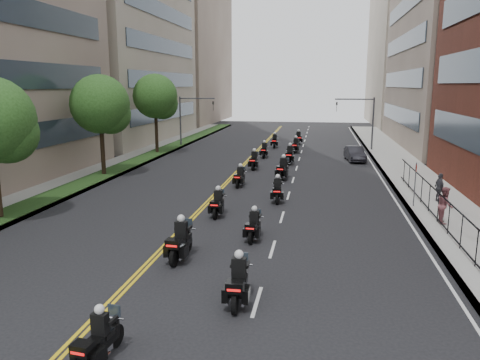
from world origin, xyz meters
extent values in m
cube|color=gray|center=(12.00, 25.00, 0.07)|extent=(4.00, 90.00, 0.15)
cube|color=gray|center=(-12.00, 25.00, 0.07)|extent=(4.00, 90.00, 0.15)
cube|color=#1B3714|center=(-11.20, 25.00, 0.17)|extent=(2.00, 90.00, 0.04)
cube|color=#7F6A5D|center=(21.50, 48.00, 15.00)|extent=(15.00, 28.00, 30.00)
cube|color=#333F4C|center=(13.95, 48.00, 3.50)|extent=(0.12, 24.08, 1.80)
cube|color=#333F4C|center=(13.95, 48.00, 7.50)|extent=(0.12, 24.08, 1.80)
cube|color=#333F4C|center=(13.95, 48.00, 11.50)|extent=(0.12, 24.08, 1.80)
cube|color=#333F4C|center=(13.95, 48.00, 15.50)|extent=(0.12, 24.08, 1.80)
cube|color=gray|center=(21.50, 78.00, 13.00)|extent=(15.00, 28.00, 26.00)
cube|color=#333F4C|center=(-13.95, 17.00, 3.50)|extent=(0.12, 25.80, 1.80)
cube|color=#333F4C|center=(-13.95, 17.00, 7.50)|extent=(0.12, 25.80, 1.80)
cube|color=gray|center=(-22.00, 48.00, 17.00)|extent=(16.00, 28.00, 34.00)
cube|color=#333F4C|center=(-13.95, 48.00, 3.50)|extent=(0.12, 24.08, 1.80)
cube|color=#333F4C|center=(-13.95, 48.00, 7.50)|extent=(0.12, 24.08, 1.80)
cube|color=#333F4C|center=(-13.95, 48.00, 11.50)|extent=(0.12, 24.08, 1.80)
cube|color=#333F4C|center=(-13.95, 48.00, 15.50)|extent=(0.12, 24.08, 1.80)
cube|color=#7F6A5D|center=(-22.00, 78.00, 13.00)|extent=(16.00, 28.00, 26.00)
cube|color=black|center=(11.00, 12.00, 1.60)|extent=(0.05, 28.00, 0.05)
cube|color=black|center=(11.00, 12.00, 0.30)|extent=(0.05, 28.00, 0.05)
sphere|color=#1F4717|center=(-10.60, 12.40, 4.49)|extent=(3.08, 3.08, 3.08)
cylinder|color=#322516|center=(-11.20, 24.00, 2.55)|extent=(0.32, 0.32, 5.11)
sphere|color=#1F4717|center=(-11.20, 24.00, 5.47)|extent=(4.40, 4.40, 4.40)
sphere|color=#1F4717|center=(-10.60, 24.40, 4.75)|extent=(3.08, 3.08, 3.08)
cylinder|color=#322516|center=(-11.20, 36.00, 2.69)|extent=(0.32, 0.32, 5.39)
sphere|color=#1F4717|center=(-11.20, 36.00, 5.78)|extent=(4.40, 4.40, 4.40)
sphere|color=#1F4717|center=(-10.60, 36.40, 5.00)|extent=(3.08, 3.08, 3.08)
cylinder|color=#3F3F44|center=(10.50, 42.00, 2.80)|extent=(0.18, 0.18, 5.60)
cylinder|color=#3F3F44|center=(8.50, 42.00, 5.40)|extent=(4.00, 0.14, 0.14)
imported|color=black|center=(6.70, 42.00, 4.60)|extent=(0.16, 0.20, 1.00)
cylinder|color=#3F3F44|center=(-10.50, 42.00, 2.80)|extent=(0.18, 0.18, 5.60)
cylinder|color=#3F3F44|center=(-8.50, 42.00, 5.40)|extent=(4.00, 0.14, 0.14)
imported|color=black|center=(-6.70, 42.00, 4.60)|extent=(0.16, 0.20, 1.00)
cylinder|color=black|center=(-0.18, 1.75, 0.31)|extent=(0.20, 0.63, 0.62)
cube|color=black|center=(-0.26, 1.02, 0.57)|extent=(0.52, 1.27, 0.37)
cube|color=silver|center=(-0.26, 1.07, 0.36)|extent=(0.40, 0.54, 0.27)
cube|color=black|center=(-0.34, 0.30, 0.79)|extent=(0.52, 0.43, 0.29)
cube|color=red|center=(-0.36, 0.11, 0.77)|extent=(0.37, 0.07, 0.06)
cube|color=black|center=(-0.26, 1.07, 1.02)|extent=(0.43, 0.30, 0.57)
sphere|color=silver|center=(-0.25, 1.08, 1.41)|extent=(0.26, 0.26, 0.26)
cylinder|color=black|center=(2.64, 4.07, 0.35)|extent=(0.17, 0.71, 0.70)
cylinder|color=black|center=(2.59, 5.73, 0.35)|extent=(0.17, 0.71, 0.70)
cube|color=black|center=(2.61, 4.90, 0.64)|extent=(0.48, 1.41, 0.41)
cube|color=silver|center=(2.61, 4.96, 0.40)|extent=(0.41, 0.58, 0.31)
cube|color=black|center=(2.64, 4.07, 0.89)|extent=(0.55, 0.45, 0.33)
cube|color=red|center=(2.65, 3.86, 0.87)|extent=(0.42, 0.04, 0.07)
cube|color=black|center=(2.61, 4.96, 1.16)|extent=(0.46, 0.30, 0.64)
sphere|color=silver|center=(2.61, 4.97, 1.60)|extent=(0.30, 0.30, 0.30)
cylinder|color=black|center=(-0.36, 7.43, 0.37)|extent=(0.18, 0.74, 0.74)
cylinder|color=black|center=(-0.30, 9.16, 0.37)|extent=(0.18, 0.74, 0.74)
cube|color=black|center=(-0.33, 8.30, 0.67)|extent=(0.51, 1.48, 0.43)
cube|color=silver|center=(-0.33, 8.35, 0.42)|extent=(0.43, 0.61, 0.32)
cube|color=black|center=(-0.36, 7.43, 0.93)|extent=(0.58, 0.48, 0.35)
cube|color=red|center=(-0.37, 7.21, 0.91)|extent=(0.43, 0.05, 0.08)
cube|color=black|center=(-0.33, 8.35, 1.21)|extent=(0.49, 0.32, 0.67)
sphere|color=silver|center=(-0.33, 8.36, 1.67)|extent=(0.31, 0.31, 0.31)
cylinder|color=black|center=(2.18, 10.48, 0.31)|extent=(0.17, 0.63, 0.63)
cylinder|color=black|center=(2.28, 11.95, 0.31)|extent=(0.17, 0.63, 0.63)
cube|color=black|center=(2.23, 11.21, 0.57)|extent=(0.46, 1.26, 0.37)
cube|color=silver|center=(2.23, 11.26, 0.36)|extent=(0.38, 0.53, 0.28)
cube|color=black|center=(2.18, 10.48, 0.79)|extent=(0.50, 0.42, 0.29)
cube|color=red|center=(2.17, 10.29, 0.77)|extent=(0.37, 0.05, 0.06)
cube|color=black|center=(2.23, 11.26, 1.03)|extent=(0.42, 0.28, 0.57)
sphere|color=silver|center=(2.23, 11.27, 1.42)|extent=(0.27, 0.27, 0.27)
cylinder|color=black|center=(-0.22, 13.99, 0.33)|extent=(0.14, 0.66, 0.66)
cylinder|color=black|center=(-0.22, 15.54, 0.33)|extent=(0.14, 0.66, 0.66)
cube|color=black|center=(-0.22, 14.77, 0.60)|extent=(0.41, 1.31, 0.39)
cube|color=silver|center=(-0.22, 14.81, 0.38)|extent=(0.37, 0.53, 0.29)
cube|color=black|center=(-0.22, 13.99, 0.83)|extent=(0.50, 0.41, 0.31)
cube|color=red|center=(-0.22, 13.79, 0.81)|extent=(0.39, 0.03, 0.07)
cube|color=black|center=(-0.22, 14.81, 1.08)|extent=(0.43, 0.27, 0.60)
sphere|color=silver|center=(-0.22, 14.82, 1.49)|extent=(0.28, 0.28, 0.28)
cylinder|color=black|center=(2.68, 17.61, 0.33)|extent=(0.17, 0.68, 0.67)
cylinder|color=black|center=(2.60, 19.18, 0.33)|extent=(0.17, 0.68, 0.67)
cube|color=black|center=(2.64, 18.40, 0.61)|extent=(0.48, 1.35, 0.39)
cube|color=silver|center=(2.64, 18.44, 0.38)|extent=(0.40, 0.56, 0.30)
cube|color=black|center=(2.68, 17.61, 0.85)|extent=(0.53, 0.44, 0.31)
cube|color=red|center=(2.69, 17.40, 0.83)|extent=(0.39, 0.05, 0.07)
cube|color=black|center=(2.64, 18.44, 1.10)|extent=(0.45, 0.30, 0.61)
sphere|color=silver|center=(2.64, 18.45, 1.52)|extent=(0.29, 0.29, 0.29)
cylinder|color=black|center=(-0.35, 21.51, 0.32)|extent=(0.17, 0.65, 0.64)
cylinder|color=black|center=(-0.24, 23.02, 0.32)|extent=(0.17, 0.65, 0.64)
cube|color=black|center=(-0.29, 22.26, 0.59)|extent=(0.48, 1.30, 0.38)
cube|color=silver|center=(-0.29, 22.31, 0.37)|extent=(0.39, 0.54, 0.28)
cube|color=black|center=(-0.35, 21.51, 0.81)|extent=(0.52, 0.43, 0.30)
cube|color=red|center=(-0.36, 21.31, 0.79)|extent=(0.38, 0.05, 0.07)
cube|color=black|center=(-0.29, 22.31, 1.06)|extent=(0.43, 0.29, 0.59)
sphere|color=silver|center=(-0.29, 22.32, 1.46)|extent=(0.27, 0.27, 0.27)
cylinder|color=black|center=(2.33, 24.32, 0.38)|extent=(0.26, 0.77, 0.75)
cylinder|color=black|center=(2.58, 26.08, 0.38)|extent=(0.26, 0.77, 0.75)
cube|color=black|center=(2.45, 25.20, 0.69)|extent=(0.67, 1.55, 0.44)
cube|color=silver|center=(2.46, 25.26, 0.43)|extent=(0.50, 0.66, 0.33)
cube|color=black|center=(2.33, 24.32, 0.95)|extent=(0.63, 0.54, 0.35)
cube|color=red|center=(2.30, 24.09, 0.93)|extent=(0.44, 0.09, 0.08)
cube|color=black|center=(2.46, 25.26, 1.24)|extent=(0.53, 0.37, 0.69)
sphere|color=silver|center=(2.46, 25.27, 1.71)|extent=(0.32, 0.32, 0.32)
cylinder|color=black|center=(-0.28, 28.26, 0.35)|extent=(0.15, 0.70, 0.70)
cylinder|color=black|center=(-0.27, 29.90, 0.35)|extent=(0.15, 0.70, 0.70)
cube|color=black|center=(-0.28, 29.08, 0.64)|extent=(0.44, 1.39, 0.41)
cube|color=silver|center=(-0.28, 29.13, 0.40)|extent=(0.39, 0.57, 0.31)
cube|color=black|center=(-0.28, 28.26, 0.88)|extent=(0.54, 0.43, 0.33)
cube|color=red|center=(-0.28, 28.04, 0.86)|extent=(0.41, 0.03, 0.07)
cube|color=black|center=(-0.28, 29.13, 1.15)|extent=(0.45, 0.29, 0.64)
sphere|color=silver|center=(-0.28, 29.14, 1.58)|extent=(0.30, 0.30, 0.30)
cylinder|color=black|center=(2.46, 31.30, 0.38)|extent=(0.18, 0.76, 0.76)
cylinder|color=black|center=(2.51, 33.08, 0.38)|extent=(0.18, 0.76, 0.76)
cube|color=black|center=(2.48, 32.19, 0.69)|extent=(0.51, 1.52, 0.45)
cube|color=silver|center=(2.48, 32.25, 0.43)|extent=(0.44, 0.62, 0.33)
cube|color=black|center=(2.46, 31.30, 0.96)|extent=(0.59, 0.48, 0.36)
cube|color=red|center=(2.45, 31.07, 0.94)|extent=(0.45, 0.05, 0.08)
cube|color=black|center=(2.48, 32.25, 1.25)|extent=(0.50, 0.33, 0.69)
sphere|color=silver|center=(2.48, 32.26, 1.71)|extent=(0.32, 0.32, 0.32)
cylinder|color=black|center=(-0.18, 34.71, 0.34)|extent=(0.15, 0.67, 0.67)
cylinder|color=black|center=(-0.21, 36.29, 0.34)|extent=(0.15, 0.67, 0.67)
cube|color=black|center=(-0.19, 35.50, 0.61)|extent=(0.44, 1.34, 0.39)
cube|color=silver|center=(-0.19, 35.55, 0.38)|extent=(0.39, 0.55, 0.30)
cube|color=black|center=(-0.18, 34.71, 0.85)|extent=(0.52, 0.42, 0.32)
cube|color=red|center=(-0.17, 34.50, 0.83)|extent=(0.40, 0.04, 0.07)
cube|color=black|center=(-0.19, 35.55, 1.11)|extent=(0.44, 0.28, 0.61)
sphere|color=silver|center=(-0.19, 35.56, 1.52)|extent=(0.29, 0.29, 0.29)
cylinder|color=black|center=(2.55, 38.51, 0.35)|extent=(0.21, 0.72, 0.71)
cylinder|color=black|center=(2.71, 40.17, 0.35)|extent=(0.21, 0.72, 0.71)
cube|color=black|center=(2.63, 39.34, 0.65)|extent=(0.57, 1.44, 0.42)
cube|color=silver|center=(2.64, 39.39, 0.41)|extent=(0.45, 0.61, 0.31)
cube|color=black|center=(2.55, 38.51, 0.90)|extent=(0.58, 0.49, 0.33)
cube|color=red|center=(2.53, 38.29, 0.88)|extent=(0.42, 0.07, 0.07)
cube|color=black|center=(2.64, 39.39, 1.17)|extent=(0.48, 0.33, 0.65)
sphere|color=silver|center=(2.64, 39.40, 1.60)|extent=(0.30, 0.30, 0.30)
cylinder|color=black|center=(0.12, 42.03, 0.35)|extent=(0.17, 0.70, 0.70)
cylinder|color=black|center=(0.05, 43.66, 0.35)|extent=(0.17, 0.70, 0.70)
cube|color=black|center=(0.08, 42.85, 0.64)|extent=(0.49, 1.40, 0.41)
cube|color=silver|center=(0.08, 42.90, 0.40)|extent=(0.41, 0.58, 0.31)
cube|color=black|center=(0.12, 42.03, 0.88)|extent=(0.55, 0.45, 0.33)
cube|color=red|center=(0.13, 41.81, 0.86)|extent=(0.41, 0.05, 0.07)
cube|color=black|center=(0.08, 42.90, 1.15)|extent=(0.46, 0.31, 0.64)
sphere|color=silver|center=(0.08, 42.91, 1.58)|extent=(0.30, 0.30, 0.30)
cylinder|color=black|center=(2.68, 45.48, 0.35)|extent=(0.23, 0.72, 0.70)
cylinder|color=black|center=(2.47, 47.13, 0.35)|extent=(0.23, 0.72, 0.70)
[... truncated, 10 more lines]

